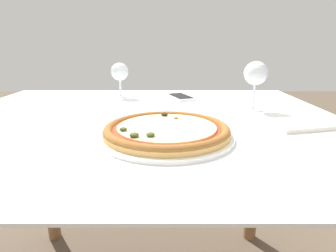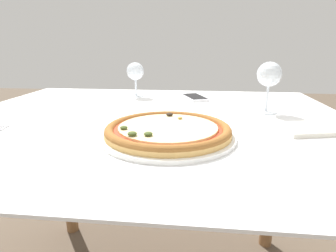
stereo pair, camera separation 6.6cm
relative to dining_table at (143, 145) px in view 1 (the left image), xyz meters
The scene contains 6 objects.
dining_table is the anchor object (origin of this frame).
pizza_plate 0.23m from the dining_table, 67.23° to the right, with size 0.32×0.32×0.04m.
wine_glass_far_left 0.41m from the dining_table, 108.69° to the left, with size 0.07×0.07×0.14m.
wine_glass_far_right 0.44m from the dining_table, 16.16° to the left, with size 0.08×0.08×0.16m.
cell_phone 0.36m from the dining_table, 67.46° to the left, with size 0.12×0.16×0.01m.
napkin_folded 0.45m from the dining_table, 11.94° to the right, with size 0.17×0.14×0.01m.
Camera 1 is at (0.08, -0.82, 0.96)m, focal length 30.00 mm.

